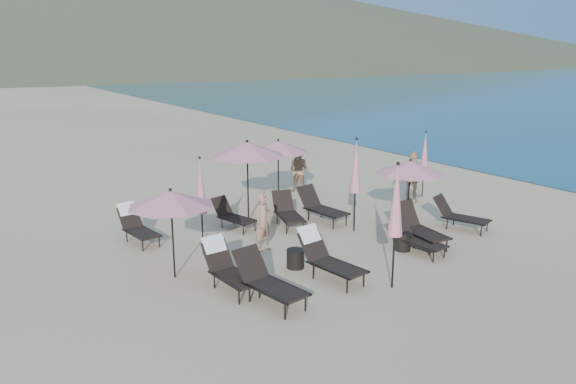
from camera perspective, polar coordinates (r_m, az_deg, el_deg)
ground at (r=14.73m, az=11.11°, el=-6.43°), size 800.00×800.00×0.00m
volcanic_headland at (r=323.45m, az=-19.38°, el=17.43°), size 690.00×690.00×55.00m
lounger_0 at (r=11.82m, az=-2.05°, el=-8.99°), size 0.96×1.87×1.02m
lounger_1 at (r=12.54m, az=-6.17°, el=-7.54°), size 0.74×1.72×1.05m
lounger_2 at (r=13.01m, az=3.95°, el=-6.52°), size 0.89×1.85×1.11m
lounger_3 at (r=14.93m, az=12.90°, el=-4.58°), size 0.77×1.57×0.87m
lounger_4 at (r=15.60m, az=13.10°, el=-3.47°), size 0.90×1.86×1.03m
lounger_5 at (r=17.20m, az=17.00°, el=-2.22°), size 1.12×1.73×0.93m
lounger_6 at (r=15.94m, az=-15.14°, el=-3.25°), size 0.77×1.64×0.99m
lounger_7 at (r=16.62m, az=-5.64°, el=-2.35°), size 0.92×1.58×0.85m
lounger_8 at (r=16.75m, az=-0.05°, el=-1.99°), size 1.06×1.74×0.94m
lounger_9 at (r=17.21m, az=3.36°, el=-1.46°), size 0.88×1.82×1.00m
umbrella_open_0 at (r=12.86m, az=-11.83°, el=-0.67°), size 1.99×1.99×2.14m
umbrella_open_1 at (r=16.24m, az=12.31°, el=2.45°), size 1.99×1.99×2.15m
umbrella_open_2 at (r=16.86m, az=-4.16°, el=4.35°), size 2.35×2.35×2.53m
umbrella_open_3 at (r=18.67m, az=-1.00°, el=4.63°), size 2.10×2.10×2.26m
umbrella_closed_0 at (r=12.22m, az=10.93°, el=-0.96°), size 0.33×0.33×2.86m
umbrella_closed_1 at (r=20.38m, az=13.73°, el=4.04°), size 0.28×0.28×2.37m
umbrella_closed_2 at (r=14.24m, az=-8.86°, el=0.50°), size 0.30×0.30×2.57m
umbrella_closed_3 at (r=15.97m, az=6.91°, el=2.55°), size 0.32×0.32×2.75m
side_table_0 at (r=13.67m, az=0.75°, el=-6.78°), size 0.43×0.43×0.46m
side_table_1 at (r=15.09m, az=11.61°, el=-4.95°), size 0.40×0.40×0.49m
beachgoer_a at (r=14.65m, az=-2.54°, el=-3.05°), size 0.66×0.54×1.55m
beachgoer_b at (r=20.49m, az=1.16°, el=2.17°), size 0.98×1.02×1.65m
beachgoer_c at (r=19.62m, az=12.56°, el=1.48°), size 0.82×1.14×1.79m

